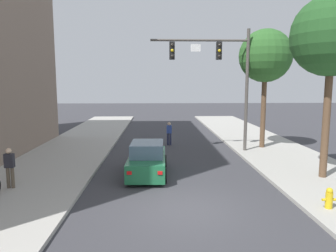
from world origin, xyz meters
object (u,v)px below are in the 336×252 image
at_px(pedestrian_sidewalk_left_walker, 10,166).
at_px(pedestrian_crossing_road, 169,132).
at_px(traffic_signal_mast, 220,68).
at_px(fire_hydrant, 329,198).
at_px(street_tree_second, 266,56).
at_px(street_tree_nearest, 332,37).
at_px(car_lead_green, 147,160).

relative_size(pedestrian_sidewalk_left_walker, pedestrian_crossing_road, 1.00).
xyz_separation_m(traffic_signal_mast, fire_hydrant, (1.90, -9.34, -4.81)).
bearing_deg(traffic_signal_mast, fire_hydrant, -78.49).
xyz_separation_m(pedestrian_sidewalk_left_walker, fire_hydrant, (11.75, -2.54, -0.56)).
bearing_deg(fire_hydrant, pedestrian_crossing_road, 112.38).
bearing_deg(fire_hydrant, pedestrian_sidewalk_left_walker, 167.81).
relative_size(pedestrian_crossing_road, street_tree_second, 0.21).
bearing_deg(street_tree_nearest, traffic_signal_mast, 121.99).
height_order(traffic_signal_mast, fire_hydrant, traffic_signal_mast).
height_order(car_lead_green, pedestrian_sidewalk_left_walker, pedestrian_sidewalk_left_walker).
bearing_deg(pedestrian_crossing_road, traffic_signal_mast, -41.01).
bearing_deg(car_lead_green, fire_hydrant, -36.97).
distance_m(traffic_signal_mast, pedestrian_sidewalk_left_walker, 12.70).
bearing_deg(pedestrian_sidewalk_left_walker, car_lead_green, 21.68).
relative_size(car_lead_green, street_tree_second, 0.56).
bearing_deg(fire_hydrant, street_tree_second, 83.30).
height_order(pedestrian_crossing_road, street_tree_nearest, street_tree_nearest).
bearing_deg(fire_hydrant, traffic_signal_mast, 101.51).
bearing_deg(pedestrian_sidewalk_left_walker, fire_hydrant, -12.19).
height_order(traffic_signal_mast, pedestrian_sidewalk_left_walker, traffic_signal_mast).
height_order(traffic_signal_mast, street_tree_second, street_tree_second).
bearing_deg(pedestrian_sidewalk_left_walker, street_tree_nearest, 4.33).
distance_m(fire_hydrant, street_tree_second, 11.78).
height_order(pedestrian_sidewalk_left_walker, street_tree_second, street_tree_second).
bearing_deg(pedestrian_crossing_road, car_lead_green, -100.46).
bearing_deg(street_tree_nearest, fire_hydrant, -115.65).
bearing_deg(street_tree_second, traffic_signal_mast, -162.84).
xyz_separation_m(car_lead_green, street_tree_nearest, (7.98, -1.16, 5.63)).
xyz_separation_m(pedestrian_sidewalk_left_walker, pedestrian_crossing_road, (6.82, 9.43, -0.15)).
relative_size(street_tree_nearest, street_tree_second, 1.04).
height_order(traffic_signal_mast, street_tree_nearest, street_tree_nearest).
height_order(car_lead_green, fire_hydrant, car_lead_green).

